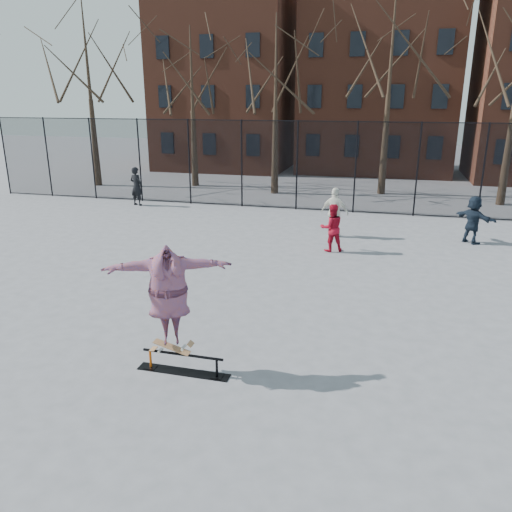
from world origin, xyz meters
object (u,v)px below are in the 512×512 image
(skate_rail, at_px, (183,365))
(bystander_navy, at_px, (473,220))
(skater, at_px, (169,301))
(bystander_black, at_px, (136,186))
(bystander_red, at_px, (332,228))
(bystander_white, at_px, (335,212))
(skateboard, at_px, (172,350))

(skate_rail, relative_size, bystander_navy, 1.07)
(skater, bearing_deg, bystander_black, 96.24)
(skate_rail, xyz_separation_m, bystander_navy, (6.47, 10.79, 0.69))
(bystander_black, distance_m, bystander_red, 11.13)
(skate_rail, height_order, skater, skater)
(skater, height_order, bystander_white, skater)
(skateboard, height_order, bystander_black, bystander_black)
(bystander_navy, bearing_deg, skater, 102.01)
(bystander_red, distance_m, bystander_navy, 5.21)
(skate_rail, xyz_separation_m, bystander_red, (1.77, 8.54, 0.65))
(bystander_black, xyz_separation_m, bystander_red, (9.86, -5.17, -0.11))
(skater, relative_size, bystander_black, 1.27)
(bystander_white, height_order, bystander_navy, bystander_white)
(skater, height_order, bystander_red, skater)
(bystander_navy, bearing_deg, bystander_red, 69.35)
(bystander_red, relative_size, bystander_white, 0.88)
(skateboard, bearing_deg, bystander_navy, 58.23)
(skater, distance_m, bystander_navy, 12.70)
(bystander_red, xyz_separation_m, bystander_navy, (4.70, 2.25, 0.04))
(skate_rail, distance_m, bystander_red, 8.74)
(skateboard, distance_m, bystander_red, 8.77)
(skate_rail, relative_size, skater, 0.78)
(bystander_white, distance_m, bystander_navy, 4.81)
(bystander_black, height_order, bystander_red, bystander_black)
(bystander_black, height_order, bystander_white, bystander_black)
(skate_rail, bearing_deg, bystander_navy, 59.05)
(skateboard, relative_size, skater, 0.33)
(skate_rail, bearing_deg, bystander_black, 120.52)
(bystander_navy, bearing_deg, skate_rail, 102.83)
(skateboard, xyz_separation_m, bystander_red, (1.98, 8.54, 0.36))
(skater, distance_m, bystander_white, 10.60)
(skate_rail, relative_size, bystander_white, 0.99)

